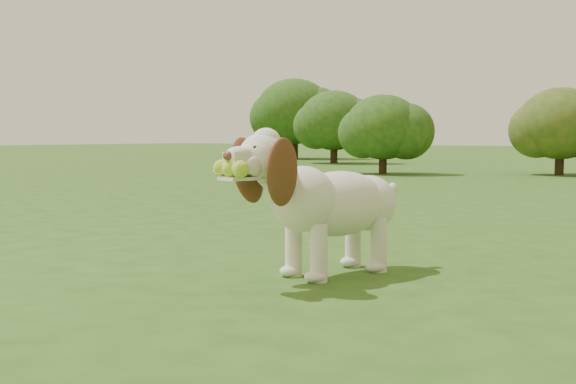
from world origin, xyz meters
The scene contains 6 objects.
ground centered at (0.00, 0.00, 0.00)m, with size 80.00×80.00×0.00m, color #274D16.
dog centered at (0.24, -0.57, 0.36)m, with size 0.53×1.04×0.68m.
shrub_a centered at (-3.77, 7.43, 0.78)m, with size 1.29×1.29×1.33m.
shrub_b centered at (-1.27, 8.82, 0.84)m, with size 1.38×1.38×1.43m.
shrub_g centered at (-9.56, 12.99, 1.30)m, with size 2.14×2.14×2.21m.
shrub_e centered at (-6.90, 10.84, 0.99)m, with size 1.63×1.63×1.68m.
Camera 1 is at (2.04, -3.35, 0.65)m, focal length 45.00 mm.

